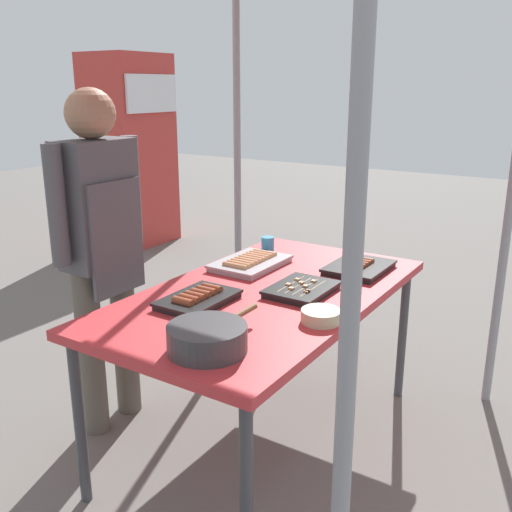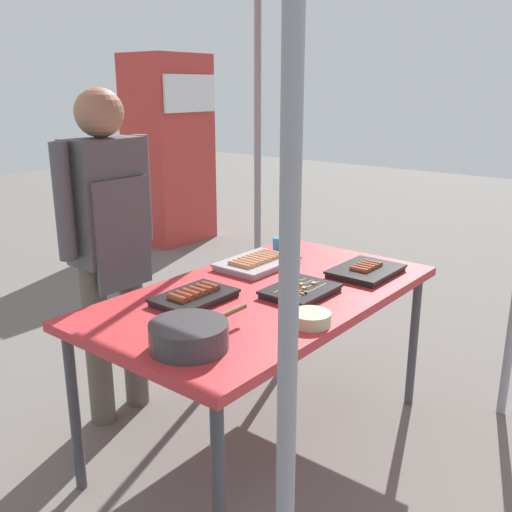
{
  "view_description": "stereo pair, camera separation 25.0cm",
  "coord_description": "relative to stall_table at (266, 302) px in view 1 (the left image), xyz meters",
  "views": [
    {
      "loc": [
        -2.02,
        -1.25,
        1.61
      ],
      "look_at": [
        0.0,
        0.05,
        0.9
      ],
      "focal_mm": 40.44,
      "sensor_mm": 36.0,
      "label": 1
    },
    {
      "loc": [
        -1.87,
        -1.45,
        1.61
      ],
      "look_at": [
        0.0,
        0.05,
        0.9
      ],
      "focal_mm": 40.44,
      "sensor_mm": 36.0,
      "label": 2
    }
  ],
  "objects": [
    {
      "name": "ground_plane",
      "position": [
        0.0,
        0.0,
        -0.7
      ],
      "size": [
        18.0,
        18.0,
        0.0
      ],
      "primitive_type": "plane",
      "color": "#66605B"
    },
    {
      "name": "neighbor_stall_left",
      "position": [
        2.32,
        3.09,
        0.27
      ],
      "size": [
        0.76,
        0.67,
        1.92
      ],
      "color": "#BF3833",
      "rests_on": "ground"
    },
    {
      "name": "vendor_woman",
      "position": [
        -0.26,
        0.73,
        0.25
      ],
      "size": [
        0.52,
        0.23,
        1.61
      ],
      "rotation": [
        0.0,
        0.0,
        3.14
      ],
      "color": "#595147",
      "rests_on": "ground"
    },
    {
      "name": "drink_cup_near_edge",
      "position": [
        0.53,
        0.31,
        0.09
      ],
      "size": [
        0.07,
        0.07,
        0.08
      ],
      "primitive_type": "cylinder",
      "color": "#338CBF",
      "rests_on": "stall_table"
    },
    {
      "name": "tray_grilled_sausages",
      "position": [
        -0.28,
        0.15,
        0.07
      ],
      "size": [
        0.34,
        0.22,
        0.05
      ],
      "color": "black",
      "rests_on": "stall_table"
    },
    {
      "name": "stall_table",
      "position": [
        0.0,
        0.0,
        0.0
      ],
      "size": [
        1.6,
        0.9,
        0.75
      ],
      "color": "#C63338",
      "rests_on": "ground"
    },
    {
      "name": "condiment_bowl",
      "position": [
        -0.18,
        -0.36,
        0.08
      ],
      "size": [
        0.15,
        0.15,
        0.05
      ],
      "primitive_type": "cylinder",
      "color": "#BFB28C",
      "rests_on": "stall_table"
    },
    {
      "name": "tray_spring_rolls",
      "position": [
        0.26,
        0.25,
        0.07
      ],
      "size": [
        0.39,
        0.27,
        0.05
      ],
      "color": "#ADADB2",
      "rests_on": "stall_table"
    },
    {
      "name": "cooking_wok",
      "position": [
        -0.61,
        -0.15,
        0.1
      ],
      "size": [
        0.43,
        0.27,
        0.09
      ],
      "color": "#38383A",
      "rests_on": "stall_table"
    },
    {
      "name": "tray_pork_links",
      "position": [
        0.48,
        -0.23,
        0.07
      ],
      "size": [
        0.35,
        0.26,
        0.05
      ],
      "color": "black",
      "rests_on": "stall_table"
    },
    {
      "name": "tray_meat_skewers",
      "position": [
        0.06,
        -0.15,
        0.07
      ],
      "size": [
        0.31,
        0.24,
        0.04
      ],
      "color": "black",
      "rests_on": "stall_table"
    }
  ]
}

